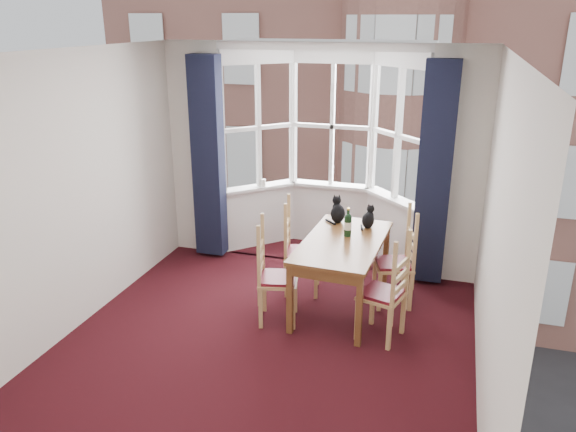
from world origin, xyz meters
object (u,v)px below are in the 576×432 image
at_px(cat_right, 368,219).
at_px(candle_tall, 264,183).
at_px(chair_right_far, 401,265).
at_px(cat_left, 338,212).
at_px(dining_table, 343,248).
at_px(chair_left_near, 270,279).
at_px(wine_bottle, 348,224).
at_px(chair_left_far, 295,254).
at_px(chair_right_near, 390,297).

relative_size(cat_right, candle_tall, 2.63).
height_order(chair_right_far, candle_tall, candle_tall).
distance_m(cat_left, candle_tall, 1.53).
bearing_deg(dining_table, cat_right, 67.95).
xyz_separation_m(chair_left_near, wine_bottle, (0.69, 0.64, 0.47)).
bearing_deg(candle_tall, chair_right_far, -30.13).
height_order(chair_left_far, candle_tall, candle_tall).
bearing_deg(candle_tall, chair_left_far, -56.68).
xyz_separation_m(chair_right_far, cat_right, (-0.42, 0.19, 0.43)).
relative_size(chair_right_far, wine_bottle, 2.86).
xyz_separation_m(dining_table, wine_bottle, (0.02, 0.14, 0.23)).
height_order(dining_table, candle_tall, candle_tall).
relative_size(dining_table, chair_right_near, 1.69).
distance_m(cat_left, cat_right, 0.38).
bearing_deg(dining_table, wine_bottle, 82.52).
xyz_separation_m(chair_left_far, chair_right_near, (1.20, -0.76, 0.00)).
bearing_deg(wine_bottle, chair_right_near, -49.24).
bearing_deg(chair_left_far, dining_table, -21.39).
bearing_deg(chair_right_far, candle_tall, 149.87).
bearing_deg(candle_tall, dining_table, -45.94).
relative_size(chair_left_near, cat_left, 2.85).
distance_m(dining_table, chair_right_near, 0.82).
distance_m(dining_table, cat_left, 0.62).
xyz_separation_m(chair_left_far, cat_left, (0.43, 0.31, 0.45)).
bearing_deg(chair_right_far, wine_bottle, -166.68).
distance_m(chair_right_far, cat_left, 0.95).
bearing_deg(cat_right, chair_left_far, -163.68).
distance_m(chair_left_near, chair_right_near, 1.26).
bearing_deg(chair_left_far, chair_left_near, -94.79).
height_order(chair_right_far, wine_bottle, wine_bottle).
relative_size(cat_right, wine_bottle, 0.85).
height_order(dining_table, cat_left, cat_left).
bearing_deg(cat_left, wine_bottle, -63.98).
height_order(chair_left_near, wine_bottle, wine_bottle).
height_order(chair_left_near, cat_right, cat_right).
xyz_separation_m(chair_left_near, chair_right_far, (1.28, 0.78, 0.00)).
height_order(chair_left_near, chair_right_far, same).
distance_m(cat_right, candle_tall, 1.88).
relative_size(chair_left_near, cat_right, 3.38).
relative_size(chair_right_near, candle_tall, 8.90).
bearing_deg(chair_left_near, candle_tall, 110.79).
bearing_deg(wine_bottle, chair_right_far, 13.32).
bearing_deg(dining_table, chair_right_far, 24.91).
relative_size(chair_left_near, wine_bottle, 2.86).
relative_size(cat_left, cat_right, 1.19).
xyz_separation_m(chair_right_near, wine_bottle, (-0.57, 0.66, 0.47)).
distance_m(dining_table, chair_left_far, 0.70).
bearing_deg(wine_bottle, cat_right, 62.32).
relative_size(chair_right_near, chair_right_far, 1.00).
bearing_deg(cat_right, cat_left, 167.93).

